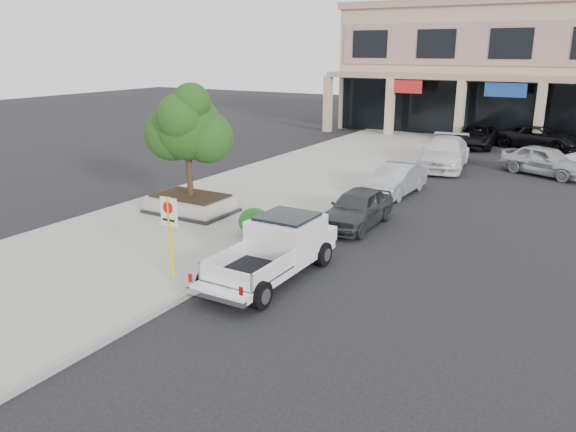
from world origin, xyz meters
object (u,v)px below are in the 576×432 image
Objects in this scene: planter_tree at (193,126)px; curb_car_b at (396,180)px; planter at (191,204)px; no_parking_sign at (170,227)px; lot_car_d at (540,137)px; curb_car_d at (476,136)px; curb_car_c at (444,153)px; pickup_truck at (270,251)px; lot_car_a at (545,161)px; curb_car_a at (357,208)px.

curb_car_b is at bearing 51.69° from planter_tree.
planter is 6.65m from no_parking_sign.
curb_car_d is at bearing 124.23° from lot_car_d.
curb_car_c is at bearing 90.84° from curb_car_b.
lot_car_a is (4.85, 18.30, -0.06)m from pickup_truck.
pickup_truck is (5.74, -3.83, -2.60)m from planter_tree.
pickup_truck is (5.87, -3.67, 0.33)m from planter.
no_parking_sign reaches higher than curb_car_c.
planter is 18.14m from lot_car_a.
pickup_truck is at bearing -92.12° from curb_car_d.
no_parking_sign is 21.14m from lot_car_a.
planter is 0.81× the size of curb_car_a.
pickup_truck reaches higher than planter.
lot_car_d is (3.45, 20.90, 0.05)m from curb_car_a.
no_parking_sign is at bearing -176.82° from lot_car_d.
curb_car_d is 3.88m from lot_car_d.
curb_car_a is 0.90× the size of lot_car_a.
planter is at bearing 148.06° from pickup_truck.
lot_car_a is at bearing 53.80° from planter_tree.
no_parking_sign reaches higher than pickup_truck.
lot_car_a is at bearing -156.71° from lot_car_d.
curb_car_c reaches higher than curb_car_d.
no_parking_sign reaches higher than curb_car_b.
lot_car_a is (4.74, 12.60, 0.07)m from curb_car_a.
planter is at bearing -161.62° from curb_car_a.
curb_car_b is at bearing 170.43° from lot_car_a.
curb_car_a is 0.77× the size of curb_car_d.
pickup_truck is at bearing -32.02° from planter.
curb_car_a is 5.07m from curb_car_b.
curb_car_a is at bearing -96.94° from curb_car_c.
planter_tree is at bearing -125.46° from curb_car_b.
curb_car_d is at bearing 85.79° from no_parking_sign.
curb_car_b is (1.80, 12.40, -0.97)m from no_parking_sign.
pickup_truck is 1.30× the size of curb_car_a.
curb_car_c reaches higher than lot_car_a.
pickup_truck is 10.75m from curb_car_b.
curb_car_c is at bearing 67.43° from planter_tree.
curb_car_d is at bearing 75.24° from planter_tree.
curb_car_a is 0.76× the size of lot_car_d.
curb_car_d is at bearing 75.01° from planter.
lot_car_a reaches higher than lot_car_d.
curb_car_d is 0.98× the size of lot_car_d.
curb_car_c is 1.08× the size of curb_car_d.
curb_car_d reaches higher than planter.
curb_car_b is (5.46, 6.92, -2.75)m from planter_tree.
curb_car_d is (1.98, 26.94, -0.92)m from no_parking_sign.
curb_car_c is (-0.04, 17.55, -0.00)m from pickup_truck.
curb_car_a is 0.71× the size of curb_car_c.
lot_car_d is at bearing 82.46° from pickup_truck.
curb_car_a is at bearing -176.01° from lot_car_a.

